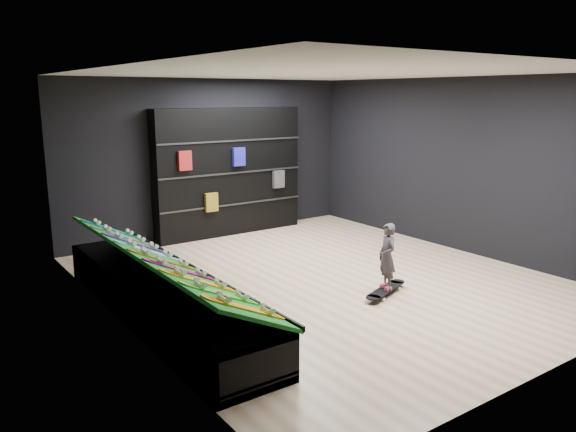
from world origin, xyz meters
TOP-DOWN VIEW (x-y plane):
  - floor at (0.00, 0.00)m, footprint 6.00×7.00m
  - ceiling at (0.00, 0.00)m, footprint 6.00×7.00m
  - wall_back at (0.00, 3.50)m, footprint 6.00×0.02m
  - wall_front at (0.00, -3.50)m, footprint 6.00×0.02m
  - wall_left at (-3.00, 0.00)m, footprint 0.02×7.00m
  - wall_right at (3.00, 0.00)m, footprint 0.02×7.00m
  - display_rack at (-2.55, 0.00)m, footprint 0.90×4.50m
  - turf_ramp at (-2.50, 0.00)m, footprint 0.92×4.50m
  - back_shelving at (0.30, 3.32)m, footprint 3.07×0.36m
  - floor_skateboard at (0.30, -1.00)m, footprint 1.00×0.55m
  - child at (0.30, -1.00)m, footprint 0.21×0.24m
  - display_board_0 at (-2.49, -1.90)m, footprint 0.93×0.22m
  - display_board_1 at (-2.49, -1.42)m, footprint 0.93×0.22m
  - display_board_2 at (-2.49, -0.95)m, footprint 0.93×0.22m
  - display_board_3 at (-2.49, -0.48)m, footprint 0.93×0.22m
  - display_board_4 at (-2.49, 0.00)m, footprint 0.93×0.22m
  - display_board_5 at (-2.49, 0.48)m, footprint 0.93×0.22m
  - display_board_6 at (-2.49, 0.95)m, footprint 0.93×0.22m
  - display_board_7 at (-2.49, 1.42)m, footprint 0.93×0.22m
  - display_board_8 at (-2.49, 1.90)m, footprint 0.93×0.22m

SIDE VIEW (x-z plane):
  - floor at x=0.00m, z-range -0.01..0.01m
  - floor_skateboard at x=0.30m, z-range 0.00..0.09m
  - display_rack at x=-2.55m, z-range 0.00..0.50m
  - child at x=0.30m, z-range 0.09..0.64m
  - turf_ramp at x=-2.50m, z-range 0.48..0.94m
  - display_board_0 at x=-2.49m, z-range 0.49..0.99m
  - display_board_1 at x=-2.49m, z-range 0.49..0.99m
  - display_board_2 at x=-2.49m, z-range 0.49..0.99m
  - display_board_3 at x=-2.49m, z-range 0.49..0.99m
  - display_board_4 at x=-2.49m, z-range 0.49..0.99m
  - display_board_5 at x=-2.49m, z-range 0.49..0.99m
  - display_board_6 at x=-2.49m, z-range 0.49..0.99m
  - display_board_7 at x=-2.49m, z-range 0.49..0.99m
  - display_board_8 at x=-2.49m, z-range 0.49..0.99m
  - back_shelving at x=0.30m, z-range 0.00..2.45m
  - wall_back at x=0.00m, z-range 0.00..3.00m
  - wall_front at x=0.00m, z-range 0.00..3.00m
  - wall_left at x=-3.00m, z-range 0.00..3.00m
  - wall_right at x=3.00m, z-range 0.00..3.00m
  - ceiling at x=0.00m, z-range 3.00..3.00m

